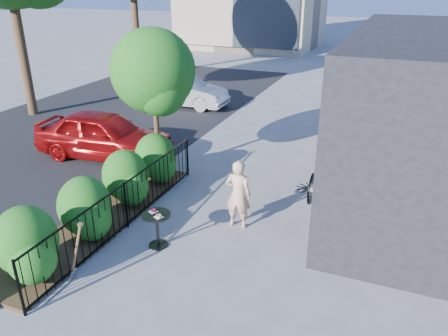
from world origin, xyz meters
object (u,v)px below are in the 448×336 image
at_px(cafe_table, 157,224).
at_px(car_red, 104,135).
at_px(shovel, 76,255).
at_px(woman, 238,194).
at_px(patio_tree, 155,77).
at_px(car_silver, 182,91).

distance_m(cafe_table, car_red, 5.42).
bearing_deg(shovel, cafe_table, 64.22).
height_order(woman, car_red, woman).
bearing_deg(patio_tree, cafe_table, -61.13).
height_order(patio_tree, car_red, patio_tree).
height_order(car_red, car_silver, car_red).
bearing_deg(cafe_table, patio_tree, 118.87).
relative_size(patio_tree, cafe_table, 4.98).
bearing_deg(car_silver, cafe_table, -156.19).
height_order(patio_tree, woman, patio_tree).
bearing_deg(woman, patio_tree, -32.51).
bearing_deg(car_red, shovel, -153.37).
bearing_deg(car_red, patio_tree, -108.44).
xyz_separation_m(patio_tree, shovel, (0.98, -4.70, -2.19)).
bearing_deg(woman, cafe_table, 45.81).
distance_m(shovel, car_silver, 11.95).
relative_size(shovel, car_silver, 0.33).
height_order(cafe_table, car_silver, car_silver).
height_order(cafe_table, car_red, car_red).
xyz_separation_m(patio_tree, car_red, (-2.24, 0.54, -2.05)).
xyz_separation_m(patio_tree, car_silver, (-2.71, 6.67, -2.12)).
xyz_separation_m(patio_tree, woman, (2.98, -1.78, -1.97)).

